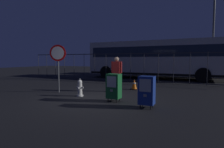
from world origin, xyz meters
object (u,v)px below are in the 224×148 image
Objects in this scene: bus_far at (184,58)px; street_light_near_right at (214,12)px; pedestrian at (117,72)px; traffic_cone at (134,84)px; newspaper_box_primary at (114,86)px; bus_near at (153,58)px; newspaper_box_secondary at (147,90)px; fire_hydrant at (80,88)px; stop_sign at (58,58)px.

bus_far is 1.24× the size of street_light_near_right.
pedestrian is 1.32m from traffic_cone.
bus_near reaches higher than newspaper_box_primary.
street_light_near_right reaches higher than pedestrian.
newspaper_box_secondary is 0.10× the size of bus_near.
stop_sign is (-1.44, 0.36, 1.25)m from fire_hydrant.
fire_hydrant is at bearing -14.00° from stop_sign.
bus_far is (2.01, 4.25, 0.00)m from bus_near.
newspaper_box_primary is at bearing -85.53° from bus_near.
fire_hydrant is 0.09× the size of street_light_near_right.
newspaper_box_secondary is 3.75m from traffic_cone.
bus_far is at bearing 117.01° from street_light_near_right.
bus_far reaches higher than traffic_cone.
traffic_cone is at bearing -122.72° from street_light_near_right.
pedestrian is (-2.10, 2.44, 0.38)m from newspaper_box_secondary.
stop_sign is at bearing -106.20° from bus_near.
pedestrian reaches higher than traffic_cone.
newspaper_box_secondary is 0.12× the size of street_light_near_right.
street_light_near_right reaches higher than bus_far.
stop_sign reaches higher than newspaper_box_secondary.
bus_far is at bearing 70.06° from stop_sign.
newspaper_box_primary is 2.19m from pedestrian.
bus_near reaches higher than pedestrian.
bus_far reaches higher than newspaper_box_secondary.
fire_hydrant is 1.41× the size of traffic_cone.
newspaper_box_secondary is 0.61× the size of pedestrian.
pedestrian reaches higher than newspaper_box_primary.
newspaper_box_primary is at bearing -10.22° from fire_hydrant.
newspaper_box_primary is 0.10× the size of bus_near.
traffic_cone is 0.05× the size of bus_far.
pedestrian is at bearing -90.69° from bus_near.
bus_far is at bearing 83.84° from newspaper_box_primary.
newspaper_box_primary is 3.38m from stop_sign.
traffic_cone is at bearing -85.55° from bus_near.
bus_near reaches higher than fire_hydrant.
newspaper_box_primary is at bearing -86.34° from traffic_cone.
pedestrian is (-0.76, 2.02, 0.38)m from newspaper_box_primary.
newspaper_box_secondary is at bearing -13.57° from stop_sign.
fire_hydrant is 8.95m from bus_near.
bus_near reaches higher than newspaper_box_secondary.
newspaper_box_primary and newspaper_box_secondary have the same top height.
stop_sign is at bearing -150.46° from pedestrian.
stop_sign is at bearing -129.32° from street_light_near_right.
traffic_cone is at bearing 114.15° from newspaper_box_secondary.
newspaper_box_primary reaches higher than traffic_cone.
pedestrian is at bearing -120.53° from traffic_cone.
pedestrian is at bearing -122.42° from street_light_near_right.
stop_sign is 0.21× the size of bus_far.
bus_far is (1.44, 13.33, 1.14)m from newspaper_box_primary.
traffic_cone is 0.05× the size of bus_near.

